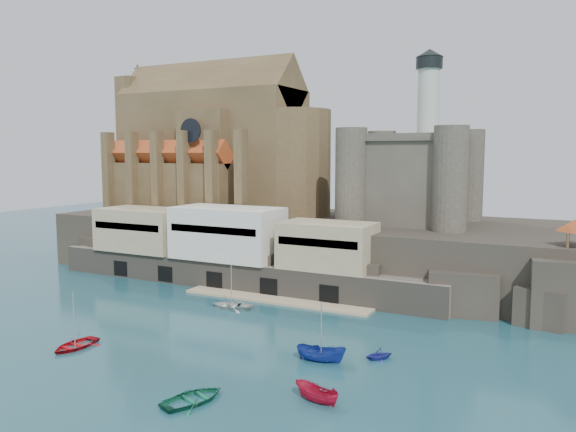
# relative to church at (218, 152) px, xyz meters

# --- Properties ---
(ground) EXTENTS (300.00, 300.00, 0.00)m
(ground) POSITION_rel_church_xyz_m (24.13, -41.85, -22.13)
(ground) COLOR #17434E
(ground) RESTS_ON ground
(promontory) EXTENTS (100.00, 36.00, 10.00)m
(promontory) POSITION_rel_church_xyz_m (23.94, -2.48, -17.20)
(promontory) COLOR black
(promontory) RESTS_ON ground
(quay) EXTENTS (70.00, 12.00, 13.05)m
(quay) POSITION_rel_church_xyz_m (13.94, -18.78, -16.06)
(quay) COLOR #6A6255
(quay) RESTS_ON ground
(church) EXTENTS (47.00, 25.93, 30.51)m
(church) POSITION_rel_church_xyz_m (0.00, 0.00, 0.00)
(church) COLOR #503F25
(church) RESTS_ON promontory
(castle_keep) EXTENTS (21.20, 21.20, 29.30)m
(castle_keep) POSITION_rel_church_xyz_m (40.21, -0.78, -3.81)
(castle_keep) COLOR #454136
(castle_keep) RESTS_ON promontory
(boat_0) EXTENTS (4.18, 1.25, 5.84)m
(boat_0) POSITION_rel_church_xyz_m (15.62, -52.02, -22.13)
(boat_0) COLOR #BA0B14
(boat_0) RESTS_ON ground
(boat_2) EXTENTS (2.35, 2.30, 5.44)m
(boat_2) POSITION_rel_church_xyz_m (42.07, -43.14, -22.13)
(boat_2) COLOR navy
(boat_2) RESTS_ON ground
(boat_3) EXTENTS (4.52, 2.68, 6.09)m
(boat_3) POSITION_rel_church_xyz_m (35.97, -57.19, -22.13)
(boat_3) COLOR #146347
(boat_3) RESTS_ON ground
(boat_5) EXTENTS (2.12, 2.08, 4.60)m
(boat_5) POSITION_rel_church_xyz_m (45.57, -52.11, -22.13)
(boat_5) COLOR #B1112E
(boat_5) RESTS_ON ground
(boat_6) EXTENTS (1.93, 4.59, 6.23)m
(boat_6) POSITION_rel_church_xyz_m (22.39, -30.04, -22.13)
(boat_6) COLOR beige
(boat_6) RESTS_ON ground
(boat_7) EXTENTS (3.07, 3.02, 3.10)m
(boat_7) POSITION_rel_church_xyz_m (47.29, -39.75, -22.13)
(boat_7) COLOR navy
(boat_7) RESTS_ON ground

